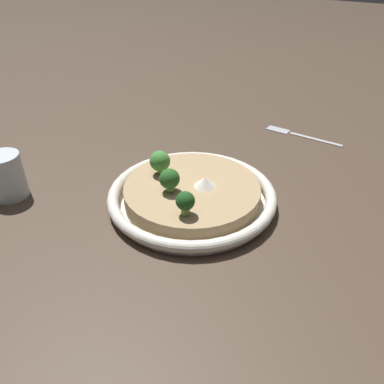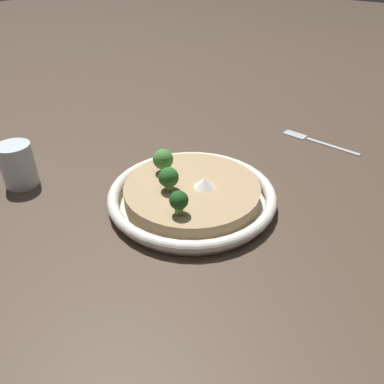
% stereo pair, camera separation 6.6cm
% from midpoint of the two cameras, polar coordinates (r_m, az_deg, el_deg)
% --- Properties ---
extents(ground_plane, '(6.00, 6.00, 0.00)m').
position_cam_midpoint_polar(ground_plane, '(0.67, 2.81, -1.70)').
color(ground_plane, '#47382B').
extents(risotto_bowl, '(0.30, 0.30, 0.04)m').
position_cam_midpoint_polar(risotto_bowl, '(0.66, 2.85, -0.45)').
color(risotto_bowl, silver).
rests_on(risotto_bowl, ground_plane).
extents(cheese_sprinkle, '(0.04, 0.04, 0.02)m').
position_cam_midpoint_polar(cheese_sprinkle, '(0.64, 4.84, 1.35)').
color(cheese_sprinkle, white).
rests_on(cheese_sprinkle, risotto_bowl).
extents(broccoli_front_right, '(0.03, 0.03, 0.04)m').
position_cam_midpoint_polar(broccoli_front_right, '(0.57, 1.28, -1.52)').
color(broccoli_front_right, '#84A856').
rests_on(broccoli_front_right, risotto_bowl).
extents(broccoli_front, '(0.03, 0.03, 0.04)m').
position_cam_midpoint_polar(broccoli_front, '(0.63, -0.60, 2.08)').
color(broccoli_front, '#84A856').
rests_on(broccoli_front, risotto_bowl).
extents(broccoli_left, '(0.04, 0.04, 0.04)m').
position_cam_midpoint_polar(broccoli_left, '(0.68, -1.83, 4.79)').
color(broccoli_left, '#668E47').
rests_on(broccoli_left, risotto_bowl).
extents(drinking_glass, '(0.06, 0.06, 0.08)m').
position_cam_midpoint_polar(drinking_glass, '(0.76, -22.82, 3.72)').
color(drinking_glass, silver).
rests_on(drinking_glass, ground_plane).
extents(fork_utensil, '(0.18, 0.03, 0.00)m').
position_cam_midpoint_polar(fork_utensil, '(0.94, 19.91, 7.42)').
color(fork_utensil, '#B7B7BC').
rests_on(fork_utensil, ground_plane).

